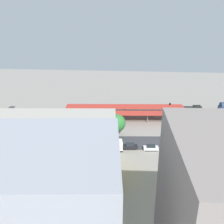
# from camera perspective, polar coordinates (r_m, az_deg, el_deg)

# --- Properties ---
(ground_plane) EXTENTS (202.30, 202.30, 0.00)m
(ground_plane) POSITION_cam_1_polar(r_m,az_deg,el_deg) (86.37, 0.06, -5.54)
(ground_plane) COLOR gray
(ground_plane) RESTS_ON ground
(rail_bed) EXTENTS (127.10, 23.06, 0.01)m
(rail_bed) POSITION_cam_1_polar(r_m,az_deg,el_deg) (103.88, 0.94, -0.65)
(rail_bed) COLOR #665E54
(rail_bed) RESTS_ON ground
(street_asphalt) EXTENTS (126.76, 18.50, 0.01)m
(street_asphalt) POSITION_cam_1_polar(r_m,az_deg,el_deg) (82.55, -0.19, -6.92)
(street_asphalt) COLOR #38383D
(street_asphalt) RESTS_ON ground
(track_rails) EXTENTS (126.09, 16.66, 0.12)m
(track_rails) POSITION_cam_1_polar(r_m,az_deg,el_deg) (103.81, 0.94, -0.56)
(track_rails) COLOR #9E9EA8
(track_rails) RESTS_ON ground
(platform_canopy_near) EXTENTS (58.75, 8.49, 4.03)m
(platform_canopy_near) POSITION_cam_1_polar(r_m,az_deg,el_deg) (95.61, 2.84, -0.25)
(platform_canopy_near) COLOR #B73328
(platform_canopy_near) RESTS_ON ground
(platform_canopy_far) EXTENTS (47.19, 8.05, 4.21)m
(platform_canopy_far) POSITION_cam_1_polar(r_m,az_deg,el_deg) (101.74, 2.88, 1.23)
(platform_canopy_far) COLOR #B73328
(platform_canopy_far) RESTS_ON ground
(locomotive) EXTENTS (15.90, 3.76, 4.99)m
(locomotive) POSITION_cam_1_polar(r_m,az_deg,el_deg) (107.87, 16.18, 0.34)
(locomotive) COLOR black
(locomotive) RESTS_ON ground
(parked_car_0) EXTENTS (4.55, 1.98, 1.67)m
(parked_car_0) POSITION_cam_1_polar(r_m,az_deg,el_deg) (80.10, 13.73, -7.97)
(parked_car_0) COLOR black
(parked_car_0) RESTS_ON ground
(parked_car_1) EXTENTS (4.62, 2.07, 1.68)m
(parked_car_1) POSITION_cam_1_polar(r_m,az_deg,el_deg) (79.00, 8.76, -8.00)
(parked_car_1) COLOR black
(parked_car_1) RESTS_ON ground
(parked_car_2) EXTENTS (4.84, 2.24, 1.74)m
(parked_car_2) POSITION_cam_1_polar(r_m,az_deg,el_deg) (79.04, 4.07, -7.74)
(parked_car_2) COLOR black
(parked_car_2) RESTS_ON ground
(parked_car_3) EXTENTS (4.80, 2.16, 1.66)m
(parked_car_3) POSITION_cam_1_polar(r_m,az_deg,el_deg) (79.22, -0.26, -7.63)
(parked_car_3) COLOR black
(parked_car_3) RESTS_ON ground
(construction_building) EXTENTS (31.98, 18.47, 15.14)m
(construction_building) POSITION_cam_1_polar(r_m,az_deg,el_deg) (65.07, -13.35, -8.42)
(construction_building) COLOR yellow
(construction_building) RESTS_ON ground
(construction_roof_slab) EXTENTS (32.63, 19.12, 0.40)m
(construction_roof_slab) POSITION_cam_1_polar(r_m,az_deg,el_deg) (61.61, -13.97, -2.15)
(construction_roof_slab) COLOR #ADA89E
(construction_roof_slab) RESTS_ON construction_building
(box_truck_0) EXTENTS (9.14, 3.87, 3.45)m
(box_truck_0) POSITION_cam_1_polar(r_m,az_deg,el_deg) (77.12, -0.84, -7.72)
(box_truck_0) COLOR black
(box_truck_0) RESTS_ON ground
(street_tree_0) EXTENTS (5.02, 5.02, 7.52)m
(street_tree_0) POSITION_cam_1_polar(r_m,az_deg,el_deg) (93.68, -20.57, -1.39)
(street_tree_0) COLOR brown
(street_tree_0) RESTS_ON ground
(street_tree_1) EXTENTS (5.49, 5.49, 7.44)m
(street_tree_1) POSITION_cam_1_polar(r_m,az_deg,el_deg) (86.76, -9.49, -2.29)
(street_tree_1) COLOR brown
(street_tree_1) RESTS_ON ground
(street_tree_2) EXTENTS (6.07, 6.07, 8.05)m
(street_tree_2) POSITION_cam_1_polar(r_m,az_deg,el_deg) (84.16, 1.03, -2.52)
(street_tree_2) COLOR brown
(street_tree_2) RESTS_ON ground
(street_tree_3) EXTENTS (4.58, 4.58, 7.30)m
(street_tree_3) POSITION_cam_1_polar(r_m,az_deg,el_deg) (87.54, 18.37, -2.73)
(street_tree_3) COLOR brown
(street_tree_3) RESTS_ON ground
(traffic_light) EXTENTS (0.50, 0.36, 7.06)m
(traffic_light) POSITION_cam_1_polar(r_m,az_deg,el_deg) (87.45, -10.35, -2.18)
(traffic_light) COLOR #333333
(traffic_light) RESTS_ON ground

